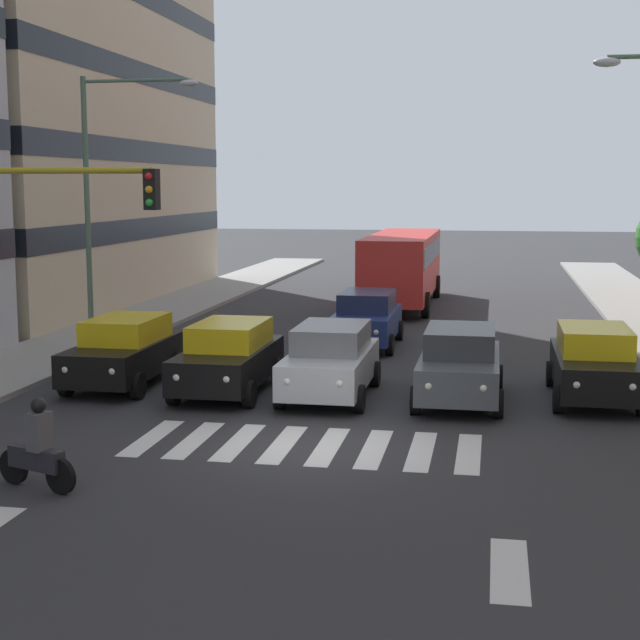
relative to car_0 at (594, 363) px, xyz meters
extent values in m
plane|color=#2D2D30|center=(5.91, 5.14, -0.89)|extent=(180.00, 180.00, 0.00)
cube|color=black|center=(21.34, -15.77, 2.32)|extent=(8.84, 21.22, 0.90)
cube|color=black|center=(21.34, -15.77, 5.52)|extent=(8.84, 21.22, 0.90)
cube|color=black|center=(21.34, -15.77, 8.73)|extent=(8.84, 21.22, 0.90)
cube|color=silver|center=(2.76, 5.14, -0.88)|extent=(0.45, 2.80, 0.01)
cube|color=silver|center=(3.66, 5.14, -0.88)|extent=(0.45, 2.80, 0.01)
cube|color=silver|center=(4.56, 5.14, -0.88)|extent=(0.45, 2.80, 0.01)
cube|color=silver|center=(5.46, 5.14, -0.88)|extent=(0.45, 2.80, 0.01)
cube|color=silver|center=(6.36, 5.14, -0.88)|extent=(0.45, 2.80, 0.01)
cube|color=silver|center=(7.26, 5.14, -0.88)|extent=(0.45, 2.80, 0.01)
cube|color=silver|center=(8.16, 5.14, -0.88)|extent=(0.45, 2.80, 0.01)
cube|color=silver|center=(9.06, 5.14, -0.88)|extent=(0.45, 2.80, 0.01)
cube|color=silver|center=(2.07, 10.64, -0.88)|extent=(0.50, 2.20, 0.01)
cube|color=black|center=(0.00, 0.05, -0.17)|extent=(1.80, 4.40, 0.80)
cube|color=yellow|center=(0.00, -0.15, 0.53)|extent=(1.58, 2.46, 0.60)
cylinder|color=black|center=(0.90, 1.50, -0.57)|extent=(0.22, 0.64, 0.64)
cylinder|color=black|center=(-0.90, -1.40, -0.57)|extent=(0.22, 0.64, 0.64)
cylinder|color=black|center=(0.90, -1.40, -0.57)|extent=(0.22, 0.64, 0.64)
sphere|color=white|center=(-0.58, 2.20, -0.09)|extent=(0.18, 0.18, 0.18)
sphere|color=white|center=(0.58, 2.20, -0.09)|extent=(0.18, 0.18, 0.18)
cube|color=#474C51|center=(3.11, 0.76, -0.17)|extent=(1.80, 4.40, 0.80)
cube|color=#343639|center=(3.11, 0.56, 0.53)|extent=(1.58, 2.46, 0.60)
cylinder|color=black|center=(2.21, 2.21, -0.57)|extent=(0.22, 0.64, 0.64)
cylinder|color=black|center=(4.01, 2.21, -0.57)|extent=(0.22, 0.64, 0.64)
cylinder|color=black|center=(2.21, -0.70, -0.57)|extent=(0.22, 0.64, 0.64)
cylinder|color=black|center=(4.01, -0.70, -0.57)|extent=(0.22, 0.64, 0.64)
sphere|color=white|center=(2.53, 2.91, -0.09)|extent=(0.18, 0.18, 0.18)
sphere|color=white|center=(3.68, 2.91, -0.09)|extent=(0.18, 0.18, 0.18)
cube|color=#B2B7BC|center=(6.16, 0.83, -0.17)|extent=(1.80, 4.40, 0.80)
cube|color=slate|center=(6.16, 0.63, 0.53)|extent=(1.58, 2.46, 0.60)
cylinder|color=black|center=(5.26, 2.29, -0.57)|extent=(0.22, 0.64, 0.64)
cylinder|color=black|center=(7.06, 2.29, -0.57)|extent=(0.22, 0.64, 0.64)
cylinder|color=black|center=(5.26, -0.62, -0.57)|extent=(0.22, 0.64, 0.64)
cylinder|color=black|center=(7.06, -0.62, -0.57)|extent=(0.22, 0.64, 0.64)
sphere|color=white|center=(5.58, 2.98, -0.09)|extent=(0.18, 0.18, 0.18)
sphere|color=white|center=(6.73, 2.98, -0.09)|extent=(0.18, 0.18, 0.18)
cube|color=black|center=(8.68, 0.82, -0.17)|extent=(1.80, 4.40, 0.80)
cube|color=yellow|center=(8.68, 0.62, 0.53)|extent=(1.58, 2.46, 0.60)
cylinder|color=black|center=(7.78, 2.27, -0.57)|extent=(0.22, 0.64, 0.64)
cylinder|color=black|center=(9.58, 2.27, -0.57)|extent=(0.22, 0.64, 0.64)
cylinder|color=black|center=(7.78, -0.63, -0.57)|extent=(0.22, 0.64, 0.64)
cylinder|color=black|center=(9.58, -0.63, -0.57)|extent=(0.22, 0.64, 0.64)
sphere|color=white|center=(8.10, 2.97, -0.09)|extent=(0.18, 0.18, 0.18)
sphere|color=white|center=(9.25, 2.97, -0.09)|extent=(0.18, 0.18, 0.18)
cube|color=black|center=(11.50, 0.43, -0.17)|extent=(1.80, 4.40, 0.80)
cube|color=yellow|center=(11.50, 0.23, 0.53)|extent=(1.58, 2.46, 0.60)
cylinder|color=black|center=(10.60, 1.88, -0.57)|extent=(0.22, 0.64, 0.64)
cylinder|color=black|center=(12.40, 1.88, -0.57)|extent=(0.22, 0.64, 0.64)
cylinder|color=black|center=(10.60, -1.02, -0.57)|extent=(0.22, 0.64, 0.64)
cylinder|color=black|center=(12.40, -1.02, -0.57)|extent=(0.22, 0.64, 0.64)
sphere|color=white|center=(10.93, 2.58, -0.09)|extent=(0.18, 0.18, 0.18)
sphere|color=white|center=(12.08, 2.58, -0.09)|extent=(0.18, 0.18, 0.18)
cube|color=navy|center=(6.27, -6.52, -0.17)|extent=(1.80, 4.40, 0.80)
cube|color=#1D2547|center=(6.27, -6.72, 0.53)|extent=(1.58, 2.46, 0.60)
cylinder|color=black|center=(5.37, -5.07, -0.57)|extent=(0.22, 0.64, 0.64)
cylinder|color=black|center=(7.17, -5.07, -0.57)|extent=(0.22, 0.64, 0.64)
cylinder|color=black|center=(5.37, -7.97, -0.57)|extent=(0.22, 0.64, 0.64)
cylinder|color=black|center=(7.17, -7.97, -0.57)|extent=(0.22, 0.64, 0.64)
sphere|color=white|center=(5.69, -4.37, -0.09)|extent=(0.18, 0.18, 0.18)
sphere|color=white|center=(6.85, -4.37, -0.09)|extent=(0.18, 0.18, 0.18)
cube|color=red|center=(6.16, -17.07, 0.86)|extent=(2.50, 10.50, 2.50)
cube|color=black|center=(6.16, -17.07, 1.41)|extent=(2.52, 9.87, 0.80)
cylinder|color=black|center=(4.91, -13.40, -0.39)|extent=(0.28, 1.00, 1.00)
cylinder|color=black|center=(7.41, -13.40, -0.39)|extent=(0.28, 1.00, 1.00)
cylinder|color=black|center=(4.91, -20.22, -0.39)|extent=(0.28, 1.00, 1.00)
cylinder|color=black|center=(7.41, -20.22, -0.39)|extent=(0.28, 1.00, 1.00)
cylinder|color=black|center=(10.31, 8.40, -0.59)|extent=(0.60, 0.30, 0.60)
cylinder|color=black|center=(9.28, 8.78, -0.59)|extent=(0.60, 0.30, 0.60)
cube|color=#232328|center=(9.79, 8.59, -0.37)|extent=(1.12, 0.61, 0.36)
cube|color=#4C4C51|center=(9.70, 8.63, 0.11)|extent=(0.39, 0.43, 0.64)
sphere|color=black|center=(9.70, 8.63, 0.55)|extent=(0.26, 0.26, 0.26)
cylinder|color=#AD991E|center=(10.93, 5.83, 4.41)|extent=(4.50, 0.12, 0.12)
cube|color=black|center=(8.68, 5.83, 4.06)|extent=(0.24, 0.28, 0.76)
sphere|color=red|center=(8.68, 5.98, 4.30)|extent=(0.14, 0.14, 0.14)
sphere|color=orange|center=(8.68, 5.98, 4.06)|extent=(0.14, 0.14, 0.14)
sphere|color=green|center=(8.68, 5.98, 3.82)|extent=(0.14, 0.14, 0.14)
ellipsoid|color=#B7BCC1|center=(0.19, 1.91, 6.66)|extent=(0.56, 0.28, 0.20)
cylinder|color=#4C6B56|center=(14.18, -3.66, 3.26)|extent=(0.16, 0.16, 7.98)
cylinder|color=#4C6B56|center=(12.59, -3.66, 7.10)|extent=(3.18, 0.10, 0.10)
ellipsoid|color=#B7BCC1|center=(11.00, -3.66, 7.00)|extent=(0.56, 0.28, 0.20)
camera|label=1|loc=(2.37, 22.96, 4.15)|focal=53.86mm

